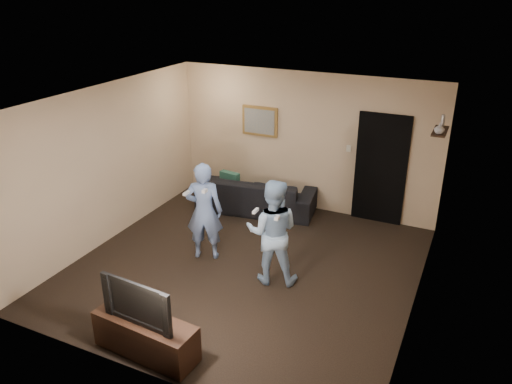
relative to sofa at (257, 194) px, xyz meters
The scene contains 19 objects.
ground 2.10m from the sofa, 69.62° to the right, with size 5.00×5.00×0.00m, color black.
ceiling 3.08m from the sofa, 69.62° to the right, with size 5.00×5.00×0.04m, color silver.
wall_back 1.34m from the sofa, 37.56° to the left, with size 5.00×0.04×2.60m, color tan.
wall_front 4.61m from the sofa, 80.77° to the right, with size 5.00×0.04×2.60m, color tan.
wall_left 2.81m from the sofa, 132.43° to the right, with size 0.04×5.00×2.60m, color tan.
wall_right 3.89m from the sofa, 31.11° to the right, with size 0.04×5.00×2.60m, color tan.
sofa is the anchor object (origin of this frame).
throw_pillow 0.59m from the sofa, behind, with size 0.40×0.13×0.40m, color #194B3E.
painting_frame 1.39m from the sofa, 108.53° to the left, with size 0.72×0.05×0.57m, color olive.
painting_canvas 1.38m from the sofa, 109.45° to the left, with size 0.62×0.01×0.47m, color slate.
doorway 2.34m from the sofa, 13.60° to the left, with size 0.90×0.06×2.00m, color black.
light_switch 1.93m from the sofa, 18.64° to the left, with size 0.08×0.02×0.12m, color silver.
wall_shelf 3.53m from the sofa, ahead, with size 0.20×0.60×0.03m, color black.
shelf_vase 3.59m from the sofa, ahead, with size 0.15×0.15×0.16m, color #B6B6BB.
shelf_figurine 3.58m from the sofa, ahead, with size 0.06×0.06×0.18m, color #BCBCC1.
tv_console 4.20m from the sofa, 82.91° to the right, with size 1.29×0.41×0.46m, color black.
television 4.22m from the sofa, 82.91° to the right, with size 0.96×0.13×0.56m, color black.
wii_player_left 1.97m from the sofa, 89.92° to the right, with size 0.67×0.57×1.58m.
wii_player_right 2.46m from the sofa, 59.56° to the right, with size 0.91×0.80×1.58m.
Camera 1 is at (2.96, -5.92, 4.10)m, focal length 35.00 mm.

